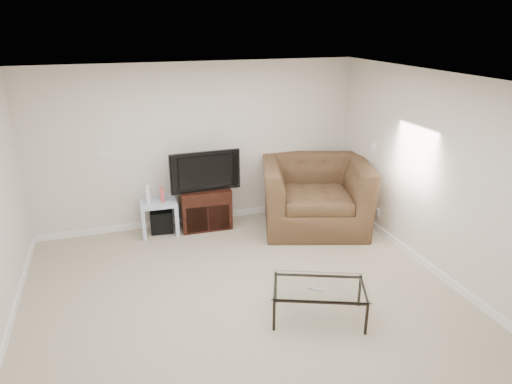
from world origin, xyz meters
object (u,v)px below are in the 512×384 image
object	(u,v)px
television	(204,169)
subwoofer	(162,220)
side_table	(159,216)
coffee_table	(319,302)
tv_stand	(205,207)
recliner	(315,183)

from	to	relation	value
television	subwoofer	world-z (taller)	television
television	subwoofer	size ratio (longest dim) A/B	2.96
side_table	subwoofer	size ratio (longest dim) A/B	1.61
subwoofer	coffee_table	bearing A→B (deg)	-63.89
tv_stand	coffee_table	size ratio (longest dim) A/B	0.75
coffee_table	subwoofer	bearing A→B (deg)	116.11
tv_stand	television	bearing A→B (deg)	-90.00
television	recliner	bearing A→B (deg)	-18.12
television	subwoofer	xyz separation A→B (m)	(-0.68, 0.05, -0.76)
subwoofer	side_table	bearing A→B (deg)	-148.33
recliner	coffee_table	xyz separation A→B (m)	(-0.97, -2.21, -0.50)
television	coffee_table	size ratio (longest dim) A/B	0.97
tv_stand	subwoofer	world-z (taller)	tv_stand
television	recliner	size ratio (longest dim) A/B	0.61
tv_stand	coffee_table	distance (m)	2.81
side_table	subwoofer	xyz separation A→B (m)	(0.03, 0.02, -0.07)
side_table	television	bearing A→B (deg)	-2.57
television	recliner	world-z (taller)	recliner
subwoofer	recliner	bearing A→B (deg)	-12.98
tv_stand	side_table	xyz separation A→B (m)	(-0.71, 0.00, -0.06)
tv_stand	television	world-z (taller)	television
side_table	coffee_table	bearing A→B (deg)	-63.17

